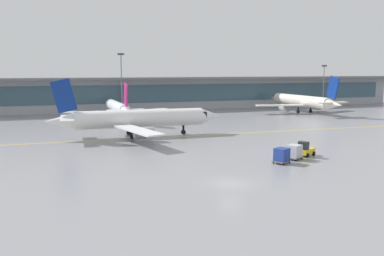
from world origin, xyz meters
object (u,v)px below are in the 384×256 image
at_px(baggage_tug, 305,150).
at_px(apron_light_mast_1, 121,81).
at_px(cargo_dolly_trailing, 282,155).
at_px(cargo_dolly_lead, 294,152).
at_px(apron_light_mast_2, 323,84).
at_px(gate_airplane_1, 117,108).
at_px(taxiing_regional_jet, 138,119).
at_px(gate_airplane_2, 302,101).

distance_m(baggage_tug, apron_light_mast_1, 65.94).
bearing_deg(apron_light_mast_1, cargo_dolly_trailing, -81.15).
bearing_deg(cargo_dolly_lead, cargo_dolly_trailing, 180.00).
relative_size(apron_light_mast_1, apron_light_mast_2, 1.22).
height_order(gate_airplane_1, taxiing_regional_jet, taxiing_regional_jet).
xyz_separation_m(apron_light_mast_1, apron_light_mast_2, (64.53, -0.75, -1.48)).
bearing_deg(taxiing_regional_jet, gate_airplane_2, 28.26).
distance_m(gate_airplane_1, cargo_dolly_trailing, 53.93).
height_order(taxiing_regional_jet, cargo_dolly_trailing, taxiing_regional_jet).
bearing_deg(apron_light_mast_2, gate_airplane_1, -168.84).
relative_size(cargo_dolly_lead, apron_light_mast_1, 0.16).
xyz_separation_m(cargo_dolly_trailing, apron_light_mast_1, (-10.32, 66.29, 7.72)).
bearing_deg(gate_airplane_1, taxiing_regional_jet, 177.94).
distance_m(baggage_tug, apron_light_mast_2, 79.90).
bearing_deg(gate_airplane_2, apron_light_mast_1, 69.51).
bearing_deg(apron_light_mast_2, taxiing_regional_jet, -149.55).
distance_m(taxiing_regional_jet, apron_light_mast_2, 78.47).
distance_m(taxiing_regional_jet, baggage_tug, 29.77).
xyz_separation_m(gate_airplane_2, cargo_dolly_trailing, (-37.06, -51.68, -2.03)).
bearing_deg(gate_airplane_1, apron_light_mast_1, -15.02).
bearing_deg(baggage_tug, cargo_dolly_lead, 180.00).
bearing_deg(apron_light_mast_1, taxiing_regional_jet, -94.27).
relative_size(gate_airplane_1, taxiing_regional_jet, 0.87).
distance_m(taxiing_regional_jet, apron_light_mast_1, 40.96).
distance_m(baggage_tug, cargo_dolly_lead, 2.85).
relative_size(cargo_dolly_trailing, apron_light_mast_2, 0.20).
xyz_separation_m(taxiing_regional_jet, baggage_tug, (18.61, -23.13, -2.21)).
bearing_deg(apron_light_mast_1, gate_airplane_1, -102.64).
height_order(gate_airplane_2, apron_light_mast_1, apron_light_mast_1).
relative_size(gate_airplane_1, cargo_dolly_trailing, 10.46).
distance_m(cargo_dolly_trailing, apron_light_mast_1, 67.53).
distance_m(gate_airplane_1, taxiing_regional_jet, 26.36).
distance_m(gate_airplane_2, taxiing_regional_jet, 56.64).
height_order(gate_airplane_1, apron_light_mast_1, apron_light_mast_1).
xyz_separation_m(gate_airplane_1, gate_airplane_2, (50.55, -0.50, 0.38)).
bearing_deg(apron_light_mast_2, apron_light_mast_1, 179.34).
bearing_deg(cargo_dolly_lead, baggage_tug, -0.00).
bearing_deg(baggage_tug, taxiing_regional_jet, 101.63).
height_order(baggage_tug, apron_light_mast_2, apron_light_mast_2).
bearing_deg(apron_light_mast_2, cargo_dolly_lead, -128.75).
bearing_deg(taxiing_regional_jet, apron_light_mast_2, 31.56).
distance_m(gate_airplane_1, baggage_tug, 52.95).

